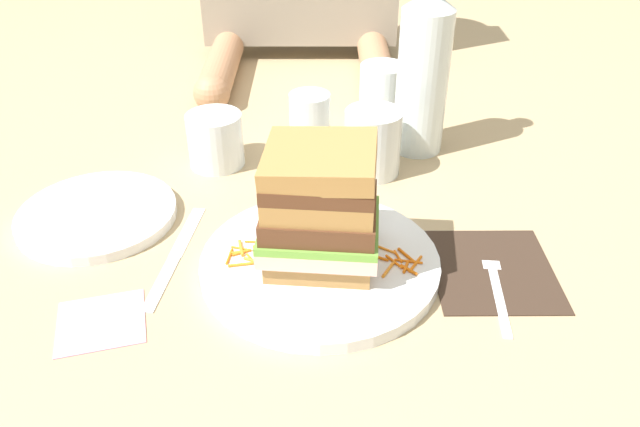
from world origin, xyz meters
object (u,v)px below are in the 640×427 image
Objects in this scene: sandwich at (320,208)px; main_plate at (320,263)px; empty_tumbler_1 at (308,120)px; empty_tumbler_0 at (214,140)px; napkin_dark at (490,269)px; napkin_pink at (98,322)px; empty_tumbler_2 at (380,94)px; fork at (493,280)px; water_bottle at (421,72)px; juice_glass at (370,146)px; side_plate at (95,214)px; knife at (172,257)px.

main_plate is at bearing 16.77° from sandwich.
sandwich is 0.31m from empty_tumbler_1.
sandwich is at bearing -58.07° from empty_tumbler_0.
napkin_dark is at bearing -1.16° from sandwich.
empty_tumbler_1 is at bearing 62.13° from napkin_pink.
napkin_dark is 0.41m from empty_tumbler_2.
napkin_dark is 1.84× the size of empty_tumbler_1.
fork is 2.01× the size of empty_tumbler_1.
empty_tumbler_0 is (-0.15, 0.25, 0.03)m from main_plate.
water_bottle is 0.13m from empty_tumbler_2.
juice_glass is 0.43m from napkin_pink.
water_bottle is 3.12× the size of napkin_pink.
napkin_dark is 0.77× the size of side_plate.
empty_tumbler_0 is at bearing 77.42° from napkin_pink.
water_bottle is 1.38× the size of side_plate.
napkin_dark is 0.33m from water_bottle.
empty_tumbler_0 is at bearing -155.58° from empty_tumbler_1.
fork is at bearing -94.84° from napkin_dark.
empty_tumbler_2 is at bearing 115.32° from water_bottle.
empty_tumbler_1 is at bearing 37.61° from side_plate.
sandwich is at bearing -104.04° from empty_tumbler_2.
water_bottle is 0.49m from side_plate.
empty_tumbler_1 is 0.45m from napkin_pink.
fork is 0.40m from empty_tumbler_1.
napkin_pink is at bearing -171.44° from fork.
empty_tumbler_1 is (0.13, 0.06, 0.00)m from empty_tumbler_0.
main_plate reaches higher than side_plate.
sandwich is at bearing 178.84° from napkin_dark.
napkin_pink is at bearing -168.55° from napkin_dark.
empty_tumbler_1 is 0.87× the size of empty_tumbler_2.
napkin_pink is at bearing -133.79° from juice_glass.
main_plate is 1.78× the size of napkin_dark.
water_bottle is (-0.05, 0.30, 0.12)m from napkin_dark.
empty_tumbler_2 is at bearing 36.56° from empty_tumbler_1.
water_bottle is at bearing 99.37° from napkin_dark.
napkin_pink is (-0.23, -0.09, -0.08)m from sandwich.
empty_tumbler_0 reaches higher than napkin_dark.
water_bottle reaches higher than knife.
empty_tumbler_1 reaches higher than napkin_dark.
juice_glass is at bearing -5.95° from empty_tumbler_0.
sandwich is 1.49× the size of empty_tumbler_2.
water_bottle reaches higher than juice_glass.
fork is 0.84× the size of side_plate.
napkin_dark is 0.56× the size of water_bottle.
napkin_pink is (-0.23, -0.09, -0.01)m from main_plate.
empty_tumbler_2 is at bearing 80.89° from juice_glass.
empty_tumbler_2 reaches higher than napkin_pink.
knife is (-0.17, 0.02, -0.01)m from main_plate.
main_plate is 1.36× the size of knife.
empty_tumbler_0 reaches higher than knife.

